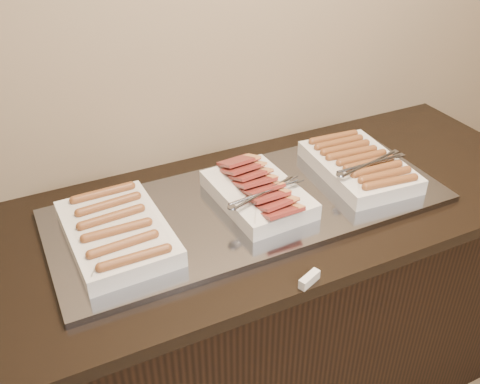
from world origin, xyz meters
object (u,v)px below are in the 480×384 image
at_px(dish_right, 359,165).
at_px(dish_center, 258,192).
at_px(warming_tray, 251,206).
at_px(dish_left, 117,231).
at_px(counter, 248,313).

bearing_deg(dish_right, dish_center, -175.88).
bearing_deg(dish_center, warming_tray, 166.51).
bearing_deg(dish_left, warming_tray, -1.67).
relative_size(dish_left, dish_center, 1.07).
relative_size(counter, dish_right, 5.22).
distance_m(dish_center, dish_right, 0.37).
height_order(warming_tray, dish_left, dish_left).
height_order(counter, dish_left, dish_left).
xyz_separation_m(warming_tray, dish_center, (0.02, -0.00, 0.04)).
relative_size(counter, dish_center, 5.67).
bearing_deg(warming_tray, dish_center, -10.66).
distance_m(counter, dish_right, 0.64).
bearing_deg(dish_left, dish_center, -2.25).
distance_m(dish_left, dish_center, 0.43).
xyz_separation_m(dish_left, dish_right, (0.81, -0.00, 0.00)).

